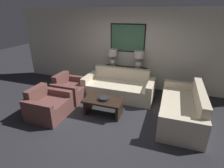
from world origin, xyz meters
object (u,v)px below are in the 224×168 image
(table_lamp_right, at_px, (139,58))
(couch_by_back_wall, at_px, (119,88))
(armchair_near_camera, at_px, (48,106))
(table_lamp_left, at_px, (113,56))
(decorative_bowl, at_px, (104,99))
(coffee_table, at_px, (103,104))
(armchair_near_back_wall, at_px, (70,90))
(console_table, at_px, (125,78))
(couch_by_side, at_px, (182,109))

(table_lamp_right, xyz_separation_m, couch_by_back_wall, (-0.45, -0.71, -0.83))
(armchair_near_camera, bearing_deg, table_lamp_left, 68.86)
(table_lamp_right, xyz_separation_m, decorative_bowl, (-0.49, -1.88, -0.65))
(coffee_table, xyz_separation_m, armchair_near_back_wall, (-1.31, 0.54, -0.03))
(console_table, bearing_deg, armchair_near_back_wall, -136.04)
(coffee_table, bearing_deg, couch_by_side, 12.46)
(couch_by_back_wall, distance_m, armchair_near_back_wall, 1.51)
(table_lamp_left, distance_m, table_lamp_right, 0.90)
(table_lamp_left, relative_size, couch_by_back_wall, 0.27)
(table_lamp_right, bearing_deg, couch_by_side, -45.29)
(decorative_bowl, distance_m, armchair_near_camera, 1.45)
(couch_by_side, distance_m, coffee_table, 1.99)
(table_lamp_left, bearing_deg, armchair_near_camera, -111.14)
(couch_by_back_wall, xyz_separation_m, decorative_bowl, (-0.04, -1.17, 0.18))
(couch_by_side, bearing_deg, coffee_table, -167.54)
(couch_by_side, relative_size, coffee_table, 2.15)
(couch_by_back_wall, bearing_deg, armchair_near_back_wall, -155.91)
(coffee_table, bearing_deg, armchair_near_camera, -157.74)
(table_lamp_right, height_order, armchair_near_camera, table_lamp_right)
(console_table, bearing_deg, armchair_near_camera, -119.87)
(coffee_table, distance_m, armchair_near_back_wall, 1.41)
(table_lamp_left, bearing_deg, decorative_bowl, -77.64)
(armchair_near_back_wall, relative_size, armchair_near_camera, 1.00)
(armchair_near_back_wall, bearing_deg, couch_by_back_wall, 24.09)
(armchair_near_back_wall, bearing_deg, table_lamp_right, 36.00)
(decorative_bowl, bearing_deg, couch_by_back_wall, 88.09)
(couch_by_side, bearing_deg, armchair_near_back_wall, 178.13)
(couch_by_back_wall, xyz_separation_m, armchair_near_back_wall, (-1.38, -0.62, -0.01))
(table_lamp_left, distance_m, couch_by_back_wall, 1.18)
(couch_by_side, bearing_deg, decorative_bowl, -166.95)
(couch_by_back_wall, height_order, armchair_near_camera, couch_by_back_wall)
(decorative_bowl, relative_size, armchair_near_back_wall, 0.28)
(couch_by_side, bearing_deg, console_table, 142.52)
(console_table, relative_size, armchair_near_camera, 1.55)
(table_lamp_left, bearing_deg, couch_by_back_wall, -57.71)
(table_lamp_left, height_order, decorative_bowl, table_lamp_left)
(table_lamp_left, distance_m, decorative_bowl, 2.03)
(couch_by_back_wall, relative_size, decorative_bowl, 8.08)
(table_lamp_right, height_order, armchair_near_back_wall, table_lamp_right)
(table_lamp_right, distance_m, couch_by_back_wall, 1.18)
(couch_by_back_wall, bearing_deg, decorative_bowl, -91.91)
(decorative_bowl, height_order, armchair_near_back_wall, armchair_near_back_wall)
(table_lamp_right, relative_size, armchair_near_back_wall, 0.63)
(table_lamp_left, height_order, table_lamp_right, same)
(table_lamp_left, bearing_deg, coffee_table, -78.47)
(couch_by_back_wall, height_order, decorative_bowl, couch_by_back_wall)
(console_table, height_order, couch_by_back_wall, couch_by_back_wall)
(console_table, xyz_separation_m, couch_by_side, (1.87, -1.44, -0.09))
(coffee_table, distance_m, decorative_bowl, 0.16)
(couch_by_back_wall, distance_m, couch_by_side, 2.01)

